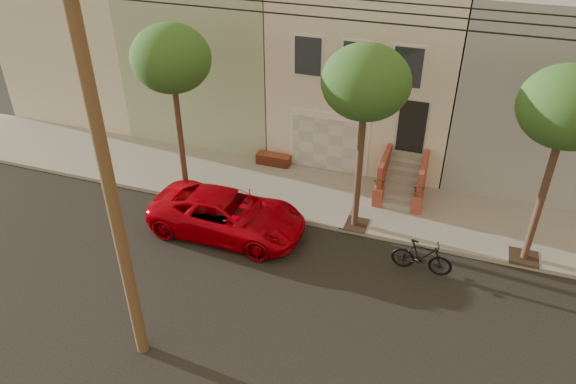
% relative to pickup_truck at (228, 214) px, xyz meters
% --- Properties ---
extents(ground, '(90.00, 90.00, 0.00)m').
position_rel_pickup_truck_xyz_m(ground, '(3.01, -2.24, -0.73)').
color(ground, black).
rests_on(ground, ground).
extents(sidewalk, '(40.00, 3.70, 0.15)m').
position_rel_pickup_truck_xyz_m(sidewalk, '(3.01, 3.11, -0.66)').
color(sidewalk, gray).
rests_on(sidewalk, ground).
extents(house_row, '(33.10, 11.70, 7.00)m').
position_rel_pickup_truck_xyz_m(house_row, '(3.01, 8.95, 2.91)').
color(house_row, beige).
rests_on(house_row, sidewalk).
extents(tree_left, '(2.70, 2.57, 6.30)m').
position_rel_pickup_truck_xyz_m(tree_left, '(-2.49, 1.66, 4.52)').
color(tree_left, '#2D2116').
rests_on(tree_left, sidewalk).
extents(tree_mid, '(2.70, 2.57, 6.30)m').
position_rel_pickup_truck_xyz_m(tree_mid, '(4.01, 1.66, 4.52)').
color(tree_mid, '#2D2116').
rests_on(tree_mid, sidewalk).
extents(tree_right, '(2.70, 2.57, 6.30)m').
position_rel_pickup_truck_xyz_m(tree_right, '(9.51, 1.66, 4.52)').
color(tree_right, '#2D2116').
rests_on(tree_right, sidewalk).
extents(pickup_truck, '(5.29, 2.46, 1.47)m').
position_rel_pickup_truck_xyz_m(pickup_truck, '(0.00, 0.00, 0.00)').
color(pickup_truck, '#AD000C').
rests_on(pickup_truck, ground).
extents(motorcycle, '(1.88, 0.58, 1.12)m').
position_rel_pickup_truck_xyz_m(motorcycle, '(6.46, 0.11, -0.17)').
color(motorcycle, black).
rests_on(motorcycle, ground).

